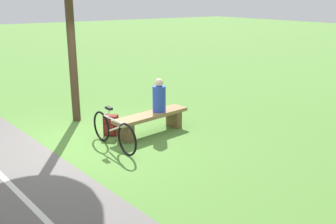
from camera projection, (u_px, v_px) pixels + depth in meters
The scene contains 5 objects.
ground_plane at pixel (84, 143), 8.36m from camera, with size 80.00×80.00×0.00m, color #548438.
bench at pixel (151, 119), 8.89m from camera, with size 1.98×0.71×0.48m.
person_seated at pixel (159, 97), 8.92m from camera, with size 0.34×0.34×0.77m.
bicycle at pixel (114, 132), 8.02m from camera, with size 0.13×1.70×0.85m.
backpack at pixel (111, 125), 8.79m from camera, with size 0.36×0.36×0.47m.
Camera 1 is at (3.02, 7.44, 3.04)m, focal length 41.55 mm.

